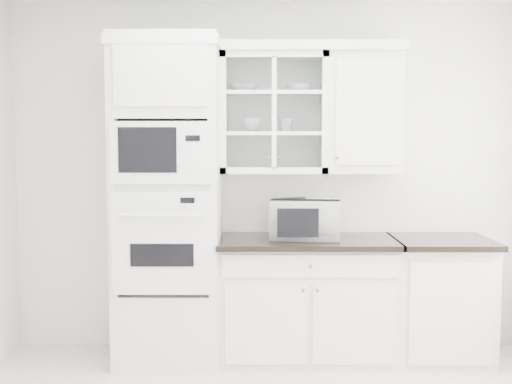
{
  "coord_description": "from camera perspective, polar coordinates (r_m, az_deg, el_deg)",
  "views": [
    {
      "loc": [
        -0.07,
        -3.29,
        1.68
      ],
      "look_at": [
        -0.1,
        1.05,
        1.3
      ],
      "focal_mm": 45.0,
      "sensor_mm": 36.0,
      "label": 1
    }
  ],
  "objects": [
    {
      "name": "upper_cabinet_solid",
      "position": [
        4.94,
        9.49,
        6.91
      ],
      "size": [
        0.55,
        0.33,
        0.9
      ],
      "primitive_type": "cube",
      "color": "white",
      "rests_on": "room_shell"
    },
    {
      "name": "bowl_a",
      "position": [
        4.88,
        -1.11,
        9.2
      ],
      "size": [
        0.23,
        0.23,
        0.05
      ],
      "primitive_type": "imported",
      "rotation": [
        0.0,
        0.0,
        0.04
      ],
      "color": "white",
      "rests_on": "upper_cabinet_glass"
    },
    {
      "name": "oven_column",
      "position": [
        4.78,
        -7.78,
        -0.8
      ],
      "size": [
        0.76,
        0.68,
        2.4
      ],
      "color": "white",
      "rests_on": "ground"
    },
    {
      "name": "cup_a",
      "position": [
        4.88,
        -0.35,
        5.98
      ],
      "size": [
        0.16,
        0.16,
        0.1
      ],
      "primitive_type": "imported",
      "rotation": [
        0.0,
        0.0,
        -0.19
      ],
      "color": "white",
      "rests_on": "upper_cabinet_glass"
    },
    {
      "name": "cup_b",
      "position": [
        4.89,
        2.63,
        5.97
      ],
      "size": [
        0.12,
        0.12,
        0.1
      ],
      "primitive_type": "imported",
      "rotation": [
        0.0,
        0.0,
        0.12
      ],
      "color": "white",
      "rests_on": "upper_cabinet_glass"
    },
    {
      "name": "room_shell",
      "position": [
        3.72,
        1.48,
        6.52
      ],
      "size": [
        4.0,
        3.5,
        2.7
      ],
      "color": "white",
      "rests_on": "ground"
    },
    {
      "name": "upper_cabinet_glass",
      "position": [
        4.88,
        1.58,
        7.0
      ],
      "size": [
        0.8,
        0.33,
        0.9
      ],
      "color": "white",
      "rests_on": "room_shell"
    },
    {
      "name": "extra_base_cabinet",
      "position": [
        5.08,
        16.01,
        -9.06
      ],
      "size": [
        0.72,
        0.67,
        0.92
      ],
      "color": "white",
      "rests_on": "ground"
    },
    {
      "name": "base_cabinet_run",
      "position": [
        4.91,
        4.54,
        -9.38
      ],
      "size": [
        1.32,
        0.67,
        0.92
      ],
      "color": "white",
      "rests_on": "ground"
    },
    {
      "name": "countertop_microwave",
      "position": [
        4.78,
        4.4,
        -2.36
      ],
      "size": [
        0.55,
        0.48,
        0.3
      ],
      "primitive_type": "imported",
      "rotation": [
        0.0,
        0.0,
        3.04
      ],
      "color": "white",
      "rests_on": "base_cabinet_run"
    },
    {
      "name": "bowl_b",
      "position": [
        4.91,
        3.81,
        9.2
      ],
      "size": [
        0.21,
        0.21,
        0.06
      ],
      "primitive_type": "imported",
      "rotation": [
        0.0,
        0.0,
        0.15
      ],
      "color": "white",
      "rests_on": "upper_cabinet_glass"
    },
    {
      "name": "crown_molding",
      "position": [
        4.89,
        0.34,
        12.7
      ],
      "size": [
        2.14,
        0.38,
        0.07
      ],
      "primitive_type": "cube",
      "color": "white",
      "rests_on": "room_shell"
    }
  ]
}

